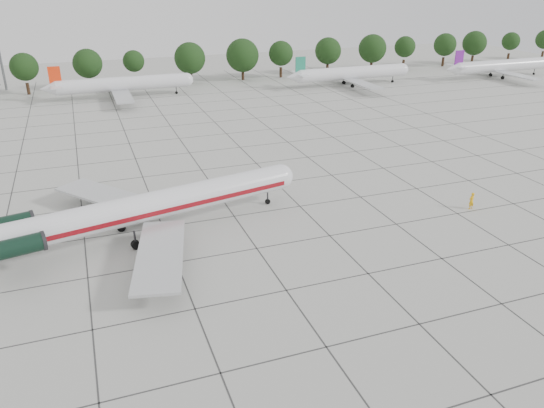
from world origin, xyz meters
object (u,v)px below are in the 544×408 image
object	(u,v)px
ground_crew	(471,201)
bg_airliner_c	(123,84)
bg_airliner_e	(501,66)
main_airliner	(131,211)
bg_airliner_d	(352,73)

from	to	relation	value
ground_crew	bg_airliner_c	distance (m)	80.12
bg_airliner_e	main_airliner	bearing A→B (deg)	-149.22
bg_airliner_d	bg_airliner_e	size ratio (longest dim) A/B	1.00
bg_airliner_c	ground_crew	bearing A→B (deg)	-66.75
main_airliner	bg_airliner_d	xyz separation A→B (m)	(58.19, 62.64, -0.22)
bg_airliner_e	ground_crew	bearing A→B (deg)	-133.47
ground_crew	bg_airliner_c	size ratio (longest dim) A/B	0.07
bg_airliner_c	bg_airliner_d	bearing A→B (deg)	-5.56
main_airliner	ground_crew	bearing A→B (deg)	-21.27
bg_airliner_d	ground_crew	bearing A→B (deg)	-106.84
bg_airliner_d	bg_airliner_c	bearing A→B (deg)	174.44
ground_crew	bg_airliner_d	world-z (taller)	bg_airliner_d
main_airliner	bg_airliner_c	distance (m)	67.99
main_airliner	bg_airliner_e	bearing A→B (deg)	18.39
bg_airliner_c	bg_airliner_d	world-z (taller)	same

